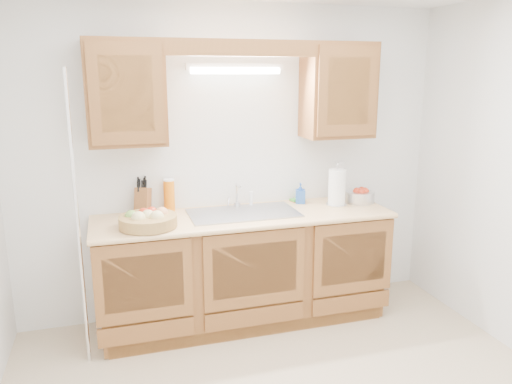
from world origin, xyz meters
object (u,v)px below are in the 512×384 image
object	(u,v)px
fruit_basket	(148,219)
apple_bowl	(360,196)
paper_towel	(337,188)
knife_block	(143,200)

from	to	relation	value
fruit_basket	apple_bowl	size ratio (longest dim) A/B	1.74
fruit_basket	paper_towel	bearing A→B (deg)	6.09
knife_block	apple_bowl	world-z (taller)	knife_block
fruit_basket	paper_towel	size ratio (longest dim) A/B	1.47
knife_block	paper_towel	bearing A→B (deg)	14.49
knife_block	fruit_basket	bearing A→B (deg)	-66.97
fruit_basket	knife_block	bearing A→B (deg)	90.87
fruit_basket	knife_block	size ratio (longest dim) A/B	1.76
fruit_basket	knife_block	world-z (taller)	knife_block
knife_block	apple_bowl	distance (m)	1.79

